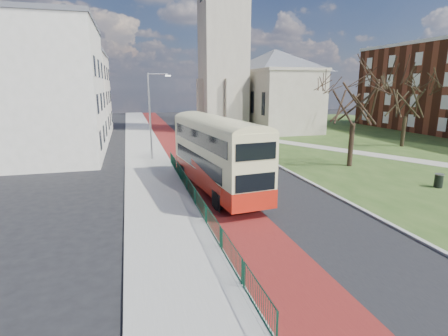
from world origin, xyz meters
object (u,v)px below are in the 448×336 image
object	(u,v)px
streetlamp	(151,112)
winter_tree_far	(408,93)
litter_bin	(439,181)
bus	(216,151)
winter_tree_near	(356,88)

from	to	relation	value
streetlamp	winter_tree_far	distance (m)	28.72
winter_tree_far	litter_bin	distance (m)	18.89
winter_tree_far	litter_bin	bearing A→B (deg)	-124.46
streetlamp	bus	world-z (taller)	streetlamp
winter_tree_near	litter_bin	distance (m)	10.01
bus	litter_bin	bearing A→B (deg)	-18.87
winter_tree_near	litter_bin	bearing A→B (deg)	-75.92
streetlamp	winter_tree_far	world-z (taller)	winter_tree_far
winter_tree_near	winter_tree_far	distance (m)	14.15
bus	winter_tree_near	world-z (taller)	winter_tree_near
bus	winter_tree_near	distance (m)	14.48
bus	winter_tree_near	size ratio (longest dim) A/B	1.20
winter_tree_far	litter_bin	size ratio (longest dim) A/B	9.14
winter_tree_near	winter_tree_far	xyz separation A→B (m)	(12.10, 7.30, -0.62)
litter_bin	winter_tree_far	bearing A→B (deg)	55.54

